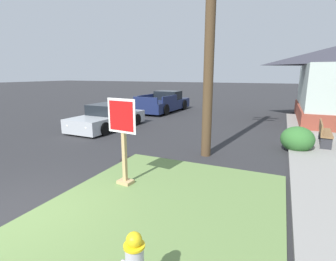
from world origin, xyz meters
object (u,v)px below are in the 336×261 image
(manhole_cover, at_px, (131,160))
(utility_pole, at_px, (211,13))
(street_bench, at_px, (324,132))
(parked_sedan_silver, at_px, (108,118))
(pickup_truck_navy, at_px, (164,103))
(stop_sign, at_px, (123,142))

(manhole_cover, relative_size, utility_pole, 0.08)
(street_bench, bearing_deg, utility_pole, -142.94)
(utility_pole, bearing_deg, parked_sedan_silver, 158.50)
(pickup_truck_navy, relative_size, utility_pole, 0.60)
(stop_sign, xyz_separation_m, pickup_truck_navy, (-4.64, 12.21, -0.53))
(pickup_truck_navy, bearing_deg, parked_sedan_silver, -90.56)
(parked_sedan_silver, relative_size, street_bench, 2.48)
(utility_pole, bearing_deg, street_bench, 37.06)
(stop_sign, relative_size, manhole_cover, 3.04)
(parked_sedan_silver, bearing_deg, manhole_cover, -45.31)
(stop_sign, height_order, pickup_truck_navy, stop_sign)
(manhole_cover, distance_m, parked_sedan_silver, 5.37)
(pickup_truck_navy, bearing_deg, stop_sign, -69.17)
(parked_sedan_silver, xyz_separation_m, pickup_truck_navy, (0.07, 6.65, 0.07))
(manhole_cover, xyz_separation_m, pickup_truck_navy, (-3.69, 10.45, 0.61))
(street_bench, height_order, utility_pole, utility_pole)
(stop_sign, height_order, street_bench, stop_sign)
(street_bench, bearing_deg, parked_sedan_silver, -176.61)
(parked_sedan_silver, bearing_deg, street_bench, 3.39)
(stop_sign, bearing_deg, utility_pole, 70.42)
(parked_sedan_silver, height_order, utility_pole, utility_pole)
(manhole_cover, distance_m, utility_pole, 5.26)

